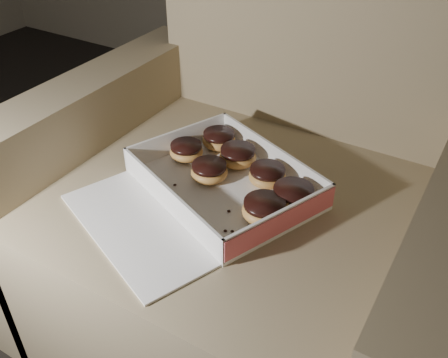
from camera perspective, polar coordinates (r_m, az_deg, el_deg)
armchair at (r=1.20m, az=3.21°, el=-4.70°), size 0.98×0.83×1.02m
bakery_box at (r=1.04m, az=-1.63°, el=-1.50°), size 0.50×0.54×0.06m
donut_a at (r=1.12m, az=1.58°, el=2.65°), size 0.08×0.08×0.04m
donut_b at (r=1.07m, az=-1.69°, el=0.90°), size 0.08×0.08×0.04m
donut_c at (r=0.97m, az=4.63°, el=-3.52°), size 0.09×0.09×0.04m
donut_d at (r=1.01m, az=7.90°, el=-1.96°), size 0.09×0.09×0.04m
donut_e at (r=1.14m, az=-4.33°, el=3.24°), size 0.08×0.08×0.04m
donut_f at (r=1.06m, az=4.98°, el=0.42°), size 0.08×0.08×0.04m
donut_g at (r=1.18m, az=-0.58°, el=4.57°), size 0.08×0.08×0.04m
crumb_a at (r=0.95m, az=0.15°, el=-5.94°), size 0.01×0.01×0.00m
crumb_b at (r=1.10m, az=-2.80°, el=0.55°), size 0.01×0.01×0.00m
crumb_c at (r=0.95m, az=0.95°, el=-5.99°), size 0.01×0.01×0.00m
crumb_d at (r=0.99m, az=0.57°, el=-3.68°), size 0.01×0.01×0.00m
crumb_e at (r=1.07m, az=-5.64°, el=-0.67°), size 0.01×0.01×0.00m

